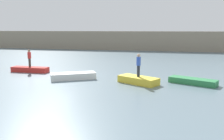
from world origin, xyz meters
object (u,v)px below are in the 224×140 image
Objects in this scene: rowboat_red at (30,70)px; rowboat_yellow at (138,80)px; rowboat_green at (193,81)px; person_red_shirt at (29,57)px; rowboat_white at (73,76)px; person_blue_shirt at (139,64)px.

rowboat_yellow reaches higher than rowboat_red.
rowboat_red is 14.76m from rowboat_green.
rowboat_red is at bearing 153.43° from person_red_shirt.
rowboat_white reaches higher than rowboat_green.
person_blue_shirt is (10.66, -2.53, 1.25)m from rowboat_red.
rowboat_yellow is (5.38, -0.37, -0.00)m from rowboat_white.
person_blue_shirt reaches higher than rowboat_white.
rowboat_red is at bearing -162.96° from rowboat_green.
rowboat_yellow is at bearing 180.00° from person_blue_shirt.
rowboat_green is at bearing 11.00° from person_blue_shirt.
rowboat_red is at bearing 128.30° from rowboat_white.
rowboat_white is 1.04× the size of rowboat_green.
person_blue_shirt reaches higher than rowboat_green.
person_blue_shirt is at bearing -145.14° from rowboat_green.
rowboat_white is 5.40m from rowboat_yellow.
person_red_shirt is at bearing -164.35° from rowboat_yellow.
rowboat_white is at bearing -22.22° from person_red_shirt.
rowboat_green is at bearing -6.92° from rowboat_red.
person_red_shirt is (-5.28, 2.16, 1.15)m from rowboat_white.
person_red_shirt is at bearing -162.96° from rowboat_green.
rowboat_red is 1.16× the size of rowboat_yellow.
rowboat_green is at bearing 39.99° from rowboat_yellow.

